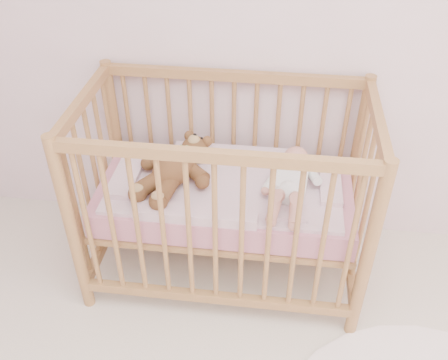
# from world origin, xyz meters

# --- Properties ---
(crib) EXTENTS (1.36, 0.76, 1.00)m
(crib) POSITION_xyz_m (-0.42, 1.60, 0.50)
(crib) COLOR #A97647
(crib) RESTS_ON floor
(mattress) EXTENTS (1.22, 0.62, 0.13)m
(mattress) POSITION_xyz_m (-0.42, 1.60, 0.49)
(mattress) COLOR #C77C96
(mattress) RESTS_ON crib
(blanket) EXTENTS (1.10, 0.58, 0.06)m
(blanket) POSITION_xyz_m (-0.42, 1.60, 0.56)
(blanket) COLOR pink
(blanket) RESTS_ON mattress
(baby) EXTENTS (0.33, 0.59, 0.14)m
(baby) POSITION_xyz_m (-0.11, 1.58, 0.64)
(baby) COLOR silver
(baby) RESTS_ON blanket
(teddy_bear) EXTENTS (0.57, 0.66, 0.15)m
(teddy_bear) POSITION_xyz_m (-0.66, 1.58, 0.65)
(teddy_bear) COLOR brown
(teddy_bear) RESTS_ON blanket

